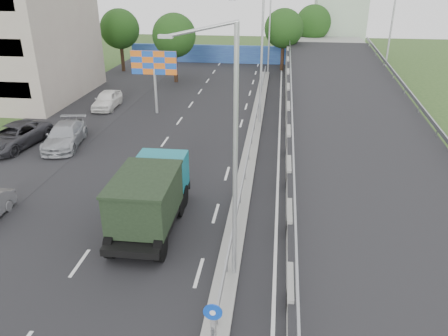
% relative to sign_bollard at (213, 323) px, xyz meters
% --- Properties ---
extents(road_surface, '(26.00, 90.00, 0.04)m').
position_rel_sign_bollard_xyz_m(road_surface, '(-3.00, 17.83, -1.03)').
color(road_surface, black).
rests_on(road_surface, ground).
extents(parking_strip, '(8.00, 90.00, 0.05)m').
position_rel_sign_bollard_xyz_m(parking_strip, '(-16.00, 17.83, -1.03)').
color(parking_strip, black).
rests_on(parking_strip, ground).
extents(median, '(1.00, 44.00, 0.20)m').
position_rel_sign_bollard_xyz_m(median, '(0.00, 21.83, -0.93)').
color(median, gray).
rests_on(median, ground).
extents(overpass_ramp, '(10.00, 50.00, 3.50)m').
position_rel_sign_bollard_xyz_m(overpass_ramp, '(7.50, 21.83, 0.72)').
color(overpass_ramp, gray).
rests_on(overpass_ramp, ground).
extents(median_guardrail, '(0.09, 44.00, 0.71)m').
position_rel_sign_bollard_xyz_m(median_guardrail, '(0.00, 21.83, -0.28)').
color(median_guardrail, gray).
rests_on(median_guardrail, median).
extents(sign_bollard, '(0.64, 0.23, 1.67)m').
position_rel_sign_bollard_xyz_m(sign_bollard, '(0.00, 0.00, 0.00)').
color(sign_bollard, black).
rests_on(sign_bollard, median).
extents(lamp_post_near, '(2.74, 0.18, 10.08)m').
position_rel_sign_bollard_xyz_m(lamp_post_near, '(0.11, 3.83, 4.77)').
color(lamp_post_near, '#B2B5B7').
rests_on(lamp_post_near, median).
extents(lamp_post_mid, '(2.74, 0.18, 10.08)m').
position_rel_sign_bollard_xyz_m(lamp_post_mid, '(0.11, 23.83, 4.77)').
color(lamp_post_mid, '#B2B5B7').
rests_on(lamp_post_mid, median).
extents(lamp_post_far, '(2.74, 0.18, 10.08)m').
position_rel_sign_bollard_xyz_m(lamp_post_far, '(0.11, 43.83, 4.77)').
color(lamp_post_far, '#B2B5B7').
rests_on(lamp_post_far, median).
extents(blue_wall, '(30.00, 0.50, 2.40)m').
position_rel_sign_bollard_xyz_m(blue_wall, '(-4.00, 49.83, 0.17)').
color(blue_wall, navy).
rests_on(blue_wall, ground).
extents(church, '(7.00, 7.00, 13.80)m').
position_rel_sign_bollard_xyz_m(church, '(10.00, 57.83, 4.28)').
color(church, '#B2CCAD').
rests_on(church, ground).
extents(billboard, '(4.00, 0.24, 5.50)m').
position_rel_sign_bollard_xyz_m(billboard, '(-9.00, 25.83, 3.15)').
color(billboard, '#B2B5B7').
rests_on(billboard, ground).
extents(tree_left_mid, '(4.80, 4.80, 7.60)m').
position_rel_sign_bollard_xyz_m(tree_left_mid, '(-10.00, 37.83, 4.14)').
color(tree_left_mid, black).
rests_on(tree_left_mid, ground).
extents(tree_median_far, '(4.80, 4.80, 7.60)m').
position_rel_sign_bollard_xyz_m(tree_median_far, '(2.00, 45.83, 4.14)').
color(tree_median_far, black).
rests_on(tree_median_far, ground).
extents(tree_left_far, '(4.80, 4.80, 7.60)m').
position_rel_sign_bollard_xyz_m(tree_left_far, '(-18.00, 42.83, 4.14)').
color(tree_left_far, black).
rests_on(tree_left_far, ground).
extents(tree_ramp_far, '(4.80, 4.80, 7.60)m').
position_rel_sign_bollard_xyz_m(tree_ramp_far, '(6.00, 52.83, 4.14)').
color(tree_ramp_far, black).
rests_on(tree_ramp_far, ground).
extents(dump_truck, '(2.83, 7.12, 3.12)m').
position_rel_sign_bollard_xyz_m(dump_truck, '(-4.18, 7.31, 0.70)').
color(dump_truck, black).
rests_on(dump_truck, ground).
extents(parked_car_c, '(3.52, 6.26, 1.65)m').
position_rel_sign_bollard_xyz_m(parked_car_c, '(-17.01, 16.51, -0.21)').
color(parked_car_c, '#333338').
rests_on(parked_car_c, ground).
extents(parked_car_d, '(3.17, 5.87, 1.62)m').
position_rel_sign_bollard_xyz_m(parked_car_d, '(-13.47, 17.15, -0.23)').
color(parked_car_d, '#9C9FA4').
rests_on(parked_car_d, ground).
extents(parked_car_e, '(2.14, 4.79, 1.60)m').
position_rel_sign_bollard_xyz_m(parked_car_e, '(-14.00, 26.84, -0.23)').
color(parked_car_e, white).
rests_on(parked_car_e, ground).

